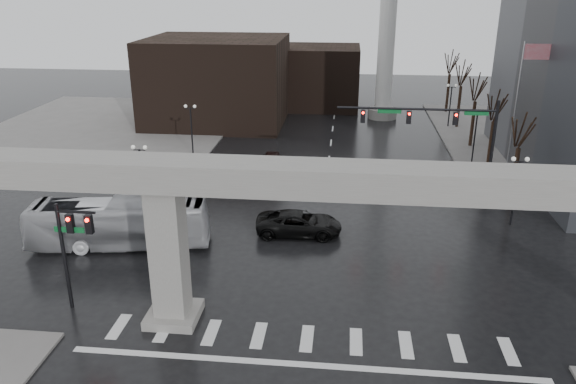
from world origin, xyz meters
name	(u,v)px	position (x,y,z in m)	size (l,w,h in m)	color
ground	(308,327)	(0.00, 0.00, 0.00)	(160.00, 160.00, 0.00)	black
sidewalk_nw	(105,131)	(-26.00, 36.00, 0.07)	(28.00, 36.00, 0.15)	slate
elevated_guideway	(338,202)	(1.26, 0.00, 6.88)	(48.00, 2.60, 8.70)	gray
building_far_left	(217,81)	(-14.00, 42.00, 5.00)	(16.00, 14.00, 10.00)	black
building_far_mid	(321,77)	(-2.00, 52.00, 4.00)	(10.00, 10.00, 8.00)	black
smokestack	(389,7)	(6.00, 46.00, 13.35)	(3.60, 3.60, 30.00)	silver
signal_mast_arm	(444,127)	(8.99, 18.80, 5.83)	(12.12, 0.43, 8.00)	black
signal_left_pole	(72,239)	(-12.25, 0.50, 4.07)	(2.30, 0.30, 6.00)	black
flagpole_assembly	(520,99)	(15.29, 22.00, 7.53)	(2.06, 0.12, 12.00)	silver
lamp_right_0	(517,179)	(13.50, 14.00, 3.47)	(1.22, 0.32, 5.11)	black
lamp_right_1	(476,129)	(13.50, 28.00, 3.47)	(1.22, 0.32, 5.11)	black
lamp_right_2	(451,98)	(13.50, 42.00, 3.47)	(1.22, 0.32, 5.11)	black
lamp_left_0	(141,166)	(-13.50, 14.00, 3.47)	(1.22, 0.32, 5.11)	black
lamp_left_1	(191,121)	(-13.50, 28.00, 3.47)	(1.22, 0.32, 5.11)	black
lamp_left_2	(222,93)	(-13.50, 42.00, 3.47)	(1.22, 0.32, 5.11)	black
tree_right_0	(515,171)	(14.53, 18.02, 2.79)	(1.09, 1.58, 7.50)	black
tree_right_1	(491,141)	(14.53, 26.02, 2.85)	(1.09, 1.61, 7.67)	black
tree_right_2	(473,119)	(14.53, 34.02, 2.91)	(1.10, 1.63, 7.85)	black
tree_right_3	(459,103)	(14.53, 42.02, 2.98)	(1.11, 1.66, 8.02)	black
tree_right_4	(448,89)	(14.53, 50.02, 3.04)	(1.12, 1.69, 8.19)	black
pickup_truck	(299,223)	(-1.44, 10.88, 0.81)	(2.70, 5.85, 1.63)	black
city_bus	(119,223)	(-12.95, 7.90, 1.62)	(2.73, 11.66, 3.25)	#B5B6BA
far_car	(272,161)	(-5.18, 24.87, 0.71)	(1.67, 4.15, 1.41)	black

